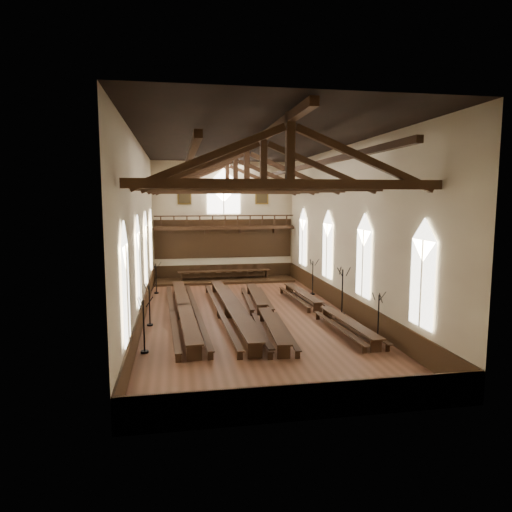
% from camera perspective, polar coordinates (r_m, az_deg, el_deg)
% --- Properties ---
extents(ground, '(26.00, 26.00, 0.00)m').
position_cam_1_polar(ground, '(27.21, -1.11, -7.45)').
color(ground, brown).
rests_on(ground, ground).
extents(room_walls, '(26.00, 26.00, 26.00)m').
position_cam_1_polar(room_walls, '(26.32, -1.14, 6.28)').
color(room_walls, beige).
rests_on(room_walls, ground).
extents(wainscot_band, '(12.00, 26.00, 1.20)m').
position_cam_1_polar(wainscot_band, '(27.06, -1.11, -6.22)').
color(wainscot_band, '#372210').
rests_on(wainscot_band, ground).
extents(side_windows, '(11.85, 19.80, 4.50)m').
position_cam_1_polar(side_windows, '(26.51, -1.13, 0.39)').
color(side_windows, white).
rests_on(side_windows, room_walls).
extents(end_window, '(2.80, 0.12, 3.80)m').
position_cam_1_polar(end_window, '(39.11, -4.06, 7.70)').
color(end_window, white).
rests_on(end_window, room_walls).
extents(minstrels_gallery, '(11.80, 1.24, 3.70)m').
position_cam_1_polar(minstrels_gallery, '(38.99, -3.99, 2.82)').
color(minstrels_gallery, '#352110').
rests_on(minstrels_gallery, room_walls).
extents(portraits, '(7.75, 0.09, 1.45)m').
position_cam_1_polar(portraits, '(39.11, -4.06, 7.51)').
color(portraits, brown).
rests_on(portraits, room_walls).
extents(roof_trusses, '(11.70, 25.70, 2.80)m').
position_cam_1_polar(roof_trusses, '(26.35, -1.15, 10.10)').
color(roof_trusses, '#352110').
rests_on(roof_trusses, room_walls).
extents(refectory_row_a, '(1.99, 15.16, 0.82)m').
position_cam_1_polar(refectory_row_a, '(26.83, -9.01, -6.43)').
color(refectory_row_a, '#352110').
rests_on(refectory_row_a, ground).
extents(refectory_row_b, '(1.86, 15.03, 0.81)m').
position_cam_1_polar(refectory_row_b, '(26.82, -3.18, -6.37)').
color(refectory_row_b, '#352110').
rests_on(refectory_row_b, ground).
extents(refectory_row_c, '(1.86, 14.20, 0.72)m').
position_cam_1_polar(refectory_row_c, '(26.49, 0.98, -6.69)').
color(refectory_row_c, '#352110').
rests_on(refectory_row_c, ground).
extents(refectory_row_d, '(1.73, 13.90, 0.69)m').
position_cam_1_polar(refectory_row_d, '(27.32, 8.28, -6.38)').
color(refectory_row_d, '#352110').
rests_on(refectory_row_d, ground).
extents(dais, '(11.40, 2.94, 0.20)m').
position_cam_1_polar(dais, '(38.22, -3.93, -3.03)').
color(dais, '#372210').
rests_on(dais, ground).
extents(high_table, '(7.75, 1.09, 0.72)m').
position_cam_1_polar(high_table, '(38.10, -3.94, -1.98)').
color(high_table, '#352110').
rests_on(high_table, dais).
extents(high_chairs, '(6.79, 0.49, 1.03)m').
position_cam_1_polar(high_chairs, '(38.85, -4.06, -1.87)').
color(high_chairs, '#352110').
rests_on(high_chairs, dais).
extents(candelabrum_left_near, '(0.71, 0.79, 2.58)m').
position_cam_1_polar(candelabrum_left_near, '(21.28, -13.81, -9.68)').
color(candelabrum_left_near, black).
rests_on(candelabrum_left_near, ground).
extents(candelabrum_left_mid, '(0.67, 0.72, 2.36)m').
position_cam_1_polar(candelabrum_left_mid, '(25.60, -13.14, -6.93)').
color(candelabrum_left_mid, black).
rests_on(candelabrum_left_mid, ground).
extents(candelabrum_left_far, '(0.65, 0.72, 2.34)m').
position_cam_1_polar(candelabrum_left_far, '(34.00, -12.36, -3.42)').
color(candelabrum_left_far, black).
rests_on(candelabrum_left_far, ground).
extents(candelabrum_right_near, '(0.73, 0.68, 2.40)m').
position_cam_1_polar(candelabrum_right_near, '(23.20, 15.01, -8.44)').
color(candelabrum_right_near, black).
rests_on(candelabrum_right_near, ground).
extents(candelabrum_right_mid, '(0.88, 0.83, 2.90)m').
position_cam_1_polar(candelabrum_right_mid, '(27.56, 10.71, -5.50)').
color(candelabrum_right_mid, black).
rests_on(candelabrum_right_mid, ground).
extents(candelabrum_right_far, '(0.74, 0.78, 2.58)m').
position_cam_1_polar(candelabrum_right_far, '(33.08, 7.09, -3.47)').
color(candelabrum_right_far, black).
rests_on(candelabrum_right_far, ground).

